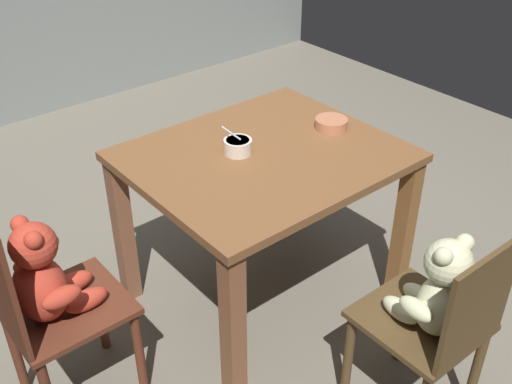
# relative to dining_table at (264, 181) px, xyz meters

# --- Properties ---
(ground_plane) EXTENTS (5.20, 5.20, 0.04)m
(ground_plane) POSITION_rel_dining_table_xyz_m (0.00, 0.00, -0.64)
(ground_plane) COLOR #6D6558
(dining_table) EXTENTS (1.04, 0.88, 0.76)m
(dining_table) POSITION_rel_dining_table_xyz_m (0.00, 0.00, 0.00)
(dining_table) COLOR brown
(dining_table) RESTS_ON ground_plane
(teddy_chair_near_left) EXTENTS (0.41, 0.38, 0.93)m
(teddy_chair_near_left) POSITION_rel_dining_table_xyz_m (-0.95, 0.02, -0.06)
(teddy_chair_near_left) COLOR #57291A
(teddy_chair_near_left) RESTS_ON ground_plane
(teddy_chair_near_front) EXTENTS (0.38, 0.40, 0.84)m
(teddy_chair_near_front) POSITION_rel_dining_table_xyz_m (0.02, -0.87, -0.08)
(teddy_chair_near_front) COLOR #4D381F
(teddy_chair_near_front) RESTS_ON ground_plane
(porridge_bowl_cream_center) EXTENTS (0.11, 0.11, 0.12)m
(porridge_bowl_cream_center) POSITION_rel_dining_table_xyz_m (-0.08, 0.07, 0.16)
(porridge_bowl_cream_center) COLOR beige
(porridge_bowl_cream_center) RESTS_ON dining_table
(porridge_bowl_terracotta_near_right) EXTENTS (0.14, 0.14, 0.05)m
(porridge_bowl_terracotta_near_right) POSITION_rel_dining_table_xyz_m (0.36, -0.02, 0.16)
(porridge_bowl_terracotta_near_right) COLOR #BD7351
(porridge_bowl_terracotta_near_right) RESTS_ON dining_table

